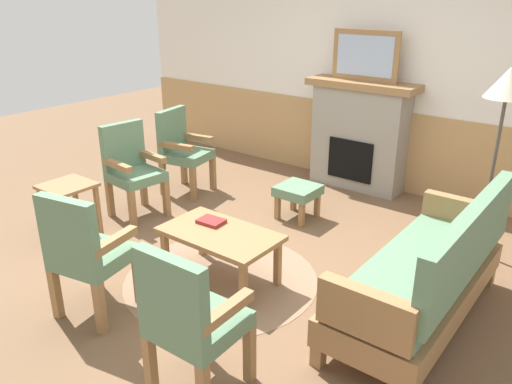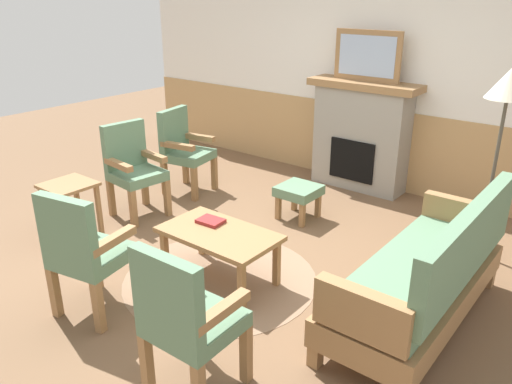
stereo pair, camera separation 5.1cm
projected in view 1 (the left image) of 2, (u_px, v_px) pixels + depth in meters
name	position (u px, v px, depth m)	size (l,w,h in m)	color
ground_plane	(232.00, 261.00, 4.55)	(14.00, 14.00, 0.00)	brown
wall_back	(373.00, 75.00, 5.97)	(7.20, 0.14, 2.70)	white
fireplace	(359.00, 134.00, 6.03)	(1.30, 0.44, 1.28)	gray
framed_picture	(365.00, 56.00, 5.69)	(0.80, 0.04, 0.56)	olive
couch	(426.00, 275.00, 3.57)	(0.70, 1.80, 0.98)	olive
coffee_table	(220.00, 238.00, 4.12)	(0.96, 0.56, 0.44)	olive
round_rug	(221.00, 279.00, 4.26)	(1.61, 1.61, 0.01)	#896B51
book_on_table	(211.00, 221.00, 4.25)	(0.21, 0.16, 0.03)	maroon
footstool	(298.00, 193.00, 5.30)	(0.40, 0.40, 0.36)	olive
armchair_near_fireplace	(182.00, 147.00, 5.92)	(0.56, 0.56, 0.98)	olive
armchair_by_window_left	(131.00, 166.00, 5.30)	(0.53, 0.53, 0.98)	olive
armchair_front_left	(190.00, 317.00, 2.87)	(0.49, 0.49, 0.98)	olive
armchair_front_center	(85.00, 250.00, 3.61)	(0.57, 0.57, 0.98)	olive
side_table	(68.00, 196.00, 4.82)	(0.44, 0.44, 0.55)	olive
floor_lamp_by_couch	(506.00, 96.00, 4.14)	(0.36, 0.36, 1.68)	#332D28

